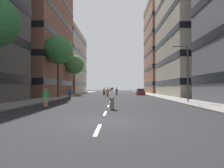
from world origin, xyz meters
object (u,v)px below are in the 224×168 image
at_px(skater_7, 110,92).
at_px(skater_1, 104,90).
at_px(street_tree_near, 74,65).
at_px(skater_3, 117,91).
at_px(street_tree_far, 58,50).
at_px(skater_5, 104,91).
at_px(parked_car_near, 140,92).
at_px(skater_2, 108,91).
at_px(skater_6, 70,92).
at_px(skater_4, 46,96).
at_px(skater_0, 112,97).
at_px(streetlamp_right, 185,67).

bearing_deg(skater_7, skater_1, 96.48).
distance_m(street_tree_near, skater_3, 11.99).
distance_m(skater_1, skater_3, 5.71).
height_order(street_tree_near, street_tree_far, street_tree_far).
bearing_deg(skater_5, street_tree_far, -124.08).
xyz_separation_m(parked_car_near, skater_2, (-7.41, -9.21, 0.32)).
bearing_deg(skater_7, skater_6, -174.89).
distance_m(street_tree_far, skater_5, 14.89).
bearing_deg(parked_car_near, skater_2, -128.84).
relative_size(street_tree_far, skater_5, 6.01).
bearing_deg(skater_1, skater_7, -83.52).
relative_size(skater_4, skater_7, 1.00).
height_order(street_tree_near, skater_4, street_tree_near).
bearing_deg(parked_car_near, skater_0, -101.49).
bearing_deg(street_tree_near, skater_3, -3.90).
relative_size(skater_5, skater_7, 1.00).
bearing_deg(skater_1, skater_3, -56.14).
bearing_deg(skater_0, skater_7, 92.74).
height_order(parked_car_near, skater_0, skater_0).
height_order(streetlamp_right, skater_3, streetlamp_right).
bearing_deg(skater_3, skater_6, -117.93).
relative_size(skater_2, skater_5, 1.00).
height_order(skater_0, skater_2, same).
bearing_deg(skater_2, skater_3, 78.15).
distance_m(skater_1, skater_6, 19.45).
bearing_deg(skater_6, skater_0, -63.84).
bearing_deg(street_tree_far, skater_1, 66.97).
relative_size(skater_1, skater_5, 1.00).
relative_size(street_tree_far, skater_3, 6.01).
height_order(parked_car_near, skater_5, skater_5).
bearing_deg(skater_3, skater_1, 123.86).
distance_m(skater_3, skater_5, 3.08).
bearing_deg(streetlamp_right, skater_5, 117.01).
bearing_deg(parked_car_near, skater_3, -170.45).
height_order(skater_3, skater_7, same).
height_order(street_tree_near, skater_2, street_tree_near).
height_order(skater_3, skater_6, same).
bearing_deg(street_tree_far, skater_4, -76.29).
bearing_deg(skater_1, skater_0, -85.21).
bearing_deg(skater_1, street_tree_near, -149.93).
bearing_deg(streetlamp_right, street_tree_near, 128.31).
xyz_separation_m(streetlamp_right, skater_2, (-9.63, 13.94, -3.12)).
bearing_deg(skater_4, skater_5, 82.72).
height_order(streetlamp_right, skater_5, streetlamp_right).
bearing_deg(skater_3, parked_car_near, 9.55).
distance_m(street_tree_far, skater_7, 11.81).
height_order(skater_0, skater_6, same).
distance_m(street_tree_far, streetlamp_right, 21.31).
xyz_separation_m(skater_1, skater_7, (2.09, -18.38, 0.00)).
bearing_deg(skater_5, skater_1, 92.66).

